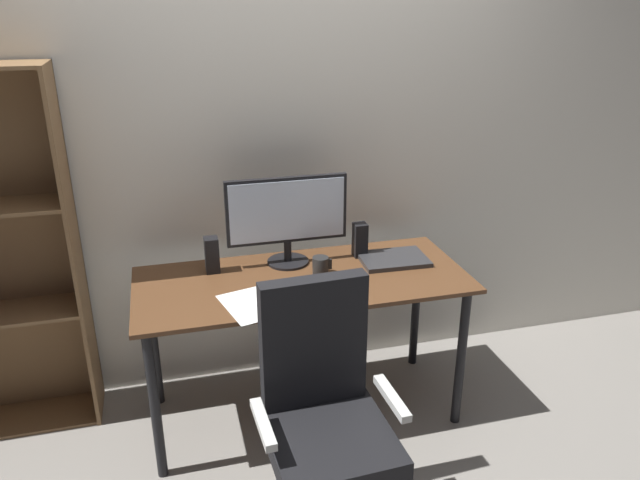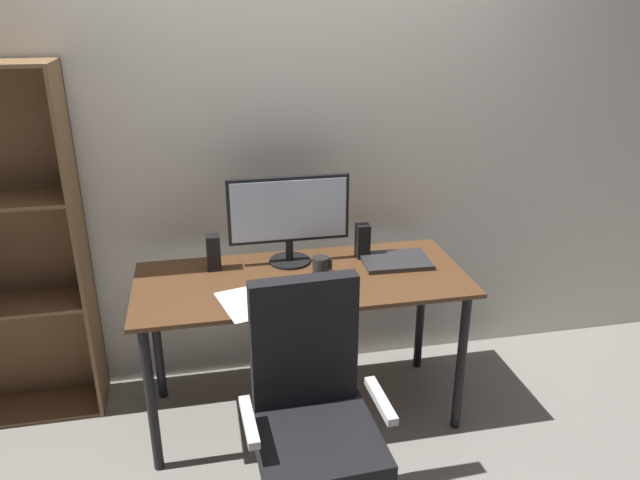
{
  "view_description": "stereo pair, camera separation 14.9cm",
  "coord_description": "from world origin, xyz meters",
  "px_view_note": "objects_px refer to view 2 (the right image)",
  "views": [
    {
      "loc": [
        -0.57,
        -2.45,
        1.95
      ],
      "look_at": [
        0.09,
        0.02,
        0.91
      ],
      "focal_mm": 34.18,
      "sensor_mm": 36.0,
      "label": 1
    },
    {
      "loc": [
        -0.43,
        -2.49,
        1.95
      ],
      "look_at": [
        0.09,
        0.02,
        0.91
      ],
      "focal_mm": 34.18,
      "sensor_mm": 36.0,
      "label": 2
    }
  ],
  "objects_px": {
    "desk": "(302,295)",
    "mouse": "(348,287)",
    "laptop": "(396,261)",
    "keyboard": "(302,293)",
    "monitor": "(289,214)",
    "coffee_mug": "(321,266)",
    "speaker_right": "(363,241)",
    "speaker_left": "(214,252)",
    "office_chair": "(313,428)"
  },
  "relations": [
    {
      "from": "desk",
      "to": "mouse",
      "type": "xyz_separation_m",
      "value": [
        0.18,
        -0.16,
        0.11
      ]
    },
    {
      "from": "laptop",
      "to": "keyboard",
      "type": "bearing_deg",
      "value": -152.34
    },
    {
      "from": "keyboard",
      "to": "laptop",
      "type": "distance_m",
      "value": 0.56
    },
    {
      "from": "desk",
      "to": "keyboard",
      "type": "xyz_separation_m",
      "value": [
        -0.03,
        -0.17,
        0.1
      ]
    },
    {
      "from": "monitor",
      "to": "laptop",
      "type": "bearing_deg",
      "value": -12.83
    },
    {
      "from": "monitor",
      "to": "laptop",
      "type": "relative_size",
      "value": 1.79
    },
    {
      "from": "coffee_mug",
      "to": "laptop",
      "type": "height_order",
      "value": "coffee_mug"
    },
    {
      "from": "speaker_right",
      "to": "mouse",
      "type": "bearing_deg",
      "value": -114.78
    },
    {
      "from": "desk",
      "to": "laptop",
      "type": "distance_m",
      "value": 0.49
    },
    {
      "from": "keyboard",
      "to": "speaker_left",
      "type": "distance_m",
      "value": 0.5
    },
    {
      "from": "mouse",
      "to": "keyboard",
      "type": "bearing_deg",
      "value": -172.3
    },
    {
      "from": "desk",
      "to": "speaker_left",
      "type": "height_order",
      "value": "speaker_left"
    },
    {
      "from": "desk",
      "to": "speaker_right",
      "type": "xyz_separation_m",
      "value": [
        0.33,
        0.18,
        0.18
      ]
    },
    {
      "from": "speaker_left",
      "to": "monitor",
      "type": "bearing_deg",
      "value": 1.25
    },
    {
      "from": "office_chair",
      "to": "keyboard",
      "type": "bearing_deg",
      "value": 81.33
    },
    {
      "from": "desk",
      "to": "keyboard",
      "type": "height_order",
      "value": "keyboard"
    },
    {
      "from": "mouse",
      "to": "speaker_left",
      "type": "xyz_separation_m",
      "value": [
        -0.56,
        0.34,
        0.07
      ]
    },
    {
      "from": "mouse",
      "to": "office_chair",
      "type": "bearing_deg",
      "value": -109.7
    },
    {
      "from": "laptop",
      "to": "speaker_right",
      "type": "xyz_separation_m",
      "value": [
        -0.14,
        0.11,
        0.07
      ]
    },
    {
      "from": "monitor",
      "to": "keyboard",
      "type": "relative_size",
      "value": 1.98
    },
    {
      "from": "speaker_right",
      "to": "office_chair",
      "type": "distance_m",
      "value": 1.03
    },
    {
      "from": "mouse",
      "to": "coffee_mug",
      "type": "xyz_separation_m",
      "value": [
        -0.09,
        0.18,
        0.03
      ]
    },
    {
      "from": "speaker_left",
      "to": "speaker_right",
      "type": "xyz_separation_m",
      "value": [
        0.72,
        0.0,
        0.0
      ]
    },
    {
      "from": "office_chair",
      "to": "mouse",
      "type": "bearing_deg",
      "value": 61.2
    },
    {
      "from": "monitor",
      "to": "office_chair",
      "type": "height_order",
      "value": "monitor"
    },
    {
      "from": "office_chair",
      "to": "laptop",
      "type": "bearing_deg",
      "value": 51.36
    },
    {
      "from": "monitor",
      "to": "keyboard",
      "type": "bearing_deg",
      "value": -90.28
    },
    {
      "from": "monitor",
      "to": "speaker_right",
      "type": "height_order",
      "value": "monitor"
    },
    {
      "from": "office_chair",
      "to": "speaker_left",
      "type": "bearing_deg",
      "value": 106.55
    },
    {
      "from": "keyboard",
      "to": "desk",
      "type": "bearing_deg",
      "value": 80.44
    },
    {
      "from": "coffee_mug",
      "to": "speaker_left",
      "type": "xyz_separation_m",
      "value": [
        -0.48,
        0.16,
        0.04
      ]
    },
    {
      "from": "monitor",
      "to": "coffee_mug",
      "type": "relative_size",
      "value": 6.36
    },
    {
      "from": "desk",
      "to": "laptop",
      "type": "height_order",
      "value": "laptop"
    },
    {
      "from": "monitor",
      "to": "office_chair",
      "type": "relative_size",
      "value": 0.57
    },
    {
      "from": "monitor",
      "to": "laptop",
      "type": "distance_m",
      "value": 0.56
    },
    {
      "from": "monitor",
      "to": "coffee_mug",
      "type": "height_order",
      "value": "monitor"
    },
    {
      "from": "laptop",
      "to": "speaker_right",
      "type": "bearing_deg",
      "value": 144.81
    },
    {
      "from": "coffee_mug",
      "to": "laptop",
      "type": "xyz_separation_m",
      "value": [
        0.38,
        0.05,
        -0.03
      ]
    },
    {
      "from": "mouse",
      "to": "speaker_right",
      "type": "xyz_separation_m",
      "value": [
        0.16,
        0.34,
        0.07
      ]
    },
    {
      "from": "monitor",
      "to": "keyboard",
      "type": "distance_m",
      "value": 0.43
    },
    {
      "from": "desk",
      "to": "speaker_left",
      "type": "xyz_separation_m",
      "value": [
        -0.39,
        0.18,
        0.18
      ]
    },
    {
      "from": "laptop",
      "to": "speaker_right",
      "type": "height_order",
      "value": "speaker_right"
    },
    {
      "from": "desk",
      "to": "office_chair",
      "type": "relative_size",
      "value": 1.5
    },
    {
      "from": "mouse",
      "to": "office_chair",
      "type": "height_order",
      "value": "office_chair"
    },
    {
      "from": "coffee_mug",
      "to": "speaker_left",
      "type": "bearing_deg",
      "value": 161.63
    },
    {
      "from": "laptop",
      "to": "speaker_left",
      "type": "height_order",
      "value": "speaker_left"
    },
    {
      "from": "laptop",
      "to": "speaker_right",
      "type": "relative_size",
      "value": 1.88
    },
    {
      "from": "mouse",
      "to": "speaker_left",
      "type": "bearing_deg",
      "value": 155.42
    },
    {
      "from": "coffee_mug",
      "to": "speaker_right",
      "type": "height_order",
      "value": "speaker_right"
    },
    {
      "from": "keyboard",
      "to": "speaker_left",
      "type": "xyz_separation_m",
      "value": [
        -0.36,
        0.34,
        0.08
      ]
    }
  ]
}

